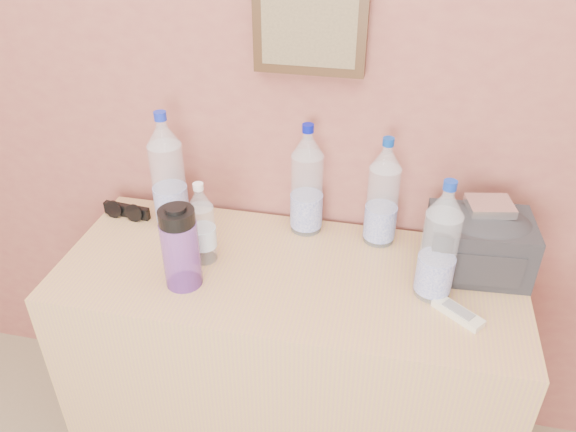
% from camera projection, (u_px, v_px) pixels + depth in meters
% --- Properties ---
extents(picture_frame, '(0.30, 0.03, 0.25)m').
position_uv_depth(picture_frame, '(310.00, 26.00, 1.45)').
color(picture_frame, '#382311').
rests_on(picture_frame, room_shell).
extents(dresser, '(1.28, 0.54, 0.80)m').
position_uv_depth(dresser, '(288.00, 370.00, 1.78)').
color(dresser, tan).
rests_on(dresser, ground).
extents(pet_large_a, '(0.10, 0.10, 0.37)m').
position_uv_depth(pet_large_a, '(168.00, 177.00, 1.67)').
color(pet_large_a, silver).
rests_on(pet_large_a, dresser).
extents(pet_large_b, '(0.09, 0.09, 0.35)m').
position_uv_depth(pet_large_b, '(307.00, 185.00, 1.65)').
color(pet_large_b, silver).
rests_on(pet_large_b, dresser).
extents(pet_large_c, '(0.09, 0.09, 0.33)m').
position_uv_depth(pet_large_c, '(383.00, 197.00, 1.60)').
color(pet_large_c, silver).
rests_on(pet_large_c, dresser).
extents(pet_large_d, '(0.09, 0.09, 0.34)m').
position_uv_depth(pet_large_d, '(439.00, 247.00, 1.40)').
color(pet_large_d, silver).
rests_on(pet_large_d, dresser).
extents(pet_small, '(0.07, 0.07, 0.24)m').
position_uv_depth(pet_small, '(202.00, 227.00, 1.54)').
color(pet_small, white).
rests_on(pet_small, dresser).
extents(nalgene_bottle, '(0.10, 0.10, 0.24)m').
position_uv_depth(nalgene_bottle, '(180.00, 247.00, 1.45)').
color(nalgene_bottle, purple).
rests_on(nalgene_bottle, dresser).
extents(sunglasses, '(0.16, 0.07, 0.04)m').
position_uv_depth(sunglasses, '(127.00, 211.00, 1.78)').
color(sunglasses, black).
rests_on(sunglasses, dresser).
extents(ac_remote, '(0.13, 0.12, 0.02)m').
position_uv_depth(ac_remote, '(458.00, 313.00, 1.40)').
color(ac_remote, silver).
rests_on(ac_remote, dresser).
extents(toiletry_bag, '(0.28, 0.21, 0.18)m').
position_uv_depth(toiletry_bag, '(479.00, 242.00, 1.51)').
color(toiletry_bag, black).
rests_on(toiletry_bag, dresser).
extents(foil_packet, '(0.13, 0.12, 0.02)m').
position_uv_depth(foil_packet, '(490.00, 206.00, 1.47)').
color(foil_packet, white).
rests_on(foil_packet, toiletry_bag).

